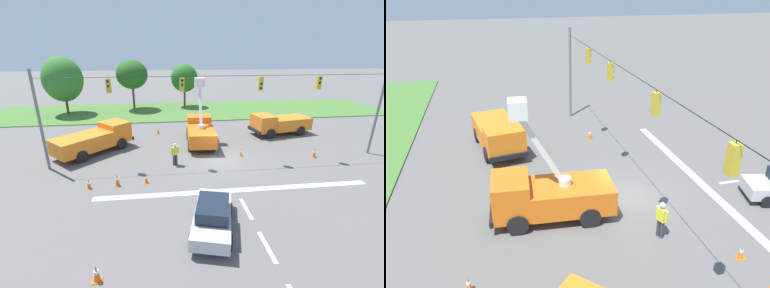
{
  "view_description": "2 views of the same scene",
  "coord_description": "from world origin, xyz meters",
  "views": [
    {
      "loc": [
        -4.47,
        -18.55,
        8.33
      ],
      "look_at": [
        -2.17,
        0.61,
        1.26
      ],
      "focal_mm": 24.0,
      "sensor_mm": 36.0,
      "label": 1
    },
    {
      "loc": [
        -16.02,
        6.28,
        10.55
      ],
      "look_at": [
        1.96,
        1.98,
        2.38
      ],
      "focal_mm": 35.0,
      "sensor_mm": 36.0,
      "label": 2
    }
  ],
  "objects": [
    {
      "name": "ground_plane",
      "position": [
        0.0,
        0.0,
        0.0
      ],
      "size": [
        200.0,
        200.0,
        0.0
      ],
      "primitive_type": "plane",
      "color": "#605E5B"
    },
    {
      "name": "grass_verge",
      "position": [
        0.0,
        18.0,
        0.05
      ],
      "size": [
        56.0,
        12.0,
        0.1
      ],
      "primitive_type": "cube",
      "color": "#477533",
      "rests_on": "ground"
    },
    {
      "name": "lane_markings",
      "position": [
        0.0,
        -6.24,
        0.0
      ],
      "size": [
        17.6,
        15.25,
        0.01
      ],
      "color": "silver",
      "rests_on": "ground"
    },
    {
      "name": "signal_gantry",
      "position": [
        -0.07,
        -0.0,
        4.58
      ],
      "size": [
        26.2,
        0.33,
        7.2
      ],
      "color": "slate",
      "rests_on": "ground"
    },
    {
      "name": "tree_far_west",
      "position": [
        -17.31,
        18.01,
        4.71
      ],
      "size": [
        5.08,
        5.46,
        7.64
      ],
      "color": "brown",
      "rests_on": "ground"
    },
    {
      "name": "tree_west",
      "position": [
        -8.51,
        20.11,
        5.06
      ],
      "size": [
        4.48,
        4.9,
        7.1
      ],
      "color": "brown",
      "rests_on": "ground"
    },
    {
      "name": "tree_centre",
      "position": [
        -0.86,
        21.14,
        4.34
      ],
      "size": [
        4.03,
        3.65,
        6.41
      ],
      "color": "brown",
      "rests_on": "ground"
    },
    {
      "name": "utility_truck_bucket_lift",
      "position": [
        -0.97,
        4.15,
        1.33
      ],
      "size": [
        2.71,
        5.92,
        5.96
      ],
      "color": "orange",
      "rests_on": "ground"
    },
    {
      "name": "utility_truck_support_near",
      "position": [
        -10.22,
        3.1,
        1.18
      ],
      "size": [
        6.42,
        6.43,
        2.24
      ],
      "color": "orange",
      "rests_on": "ground"
    },
    {
      "name": "utility_truck_support_far",
      "position": [
        7.67,
        6.11,
        1.15
      ],
      "size": [
        6.52,
        3.5,
        2.14
      ],
      "color": "orange",
      "rests_on": "ground"
    },
    {
      "name": "sedan_silver",
      "position": [
        -2.21,
        -8.22,
        0.79
      ],
      "size": [
        2.81,
        4.61,
        1.56
      ],
      "color": "#B7B7BC",
      "rests_on": "ground"
    },
    {
      "name": "road_worker",
      "position": [
        -3.6,
        -0.44,
        1.0
      ],
      "size": [
        0.6,
        0.38,
        1.77
      ],
      "color": "#383842",
      "rests_on": "ground"
    },
    {
      "name": "traffic_cone_foreground_left",
      "position": [
        -9.29,
        -3.42,
        0.34
      ],
      "size": [
        0.36,
        0.36,
        0.69
      ],
      "color": "orange",
      "rests_on": "ground"
    },
    {
      "name": "traffic_cone_foreground_right",
      "position": [
        -7.19,
        -10.72,
        0.38
      ],
      "size": [
        0.36,
        0.36,
        0.76
      ],
      "color": "orange",
      "rests_on": "ground"
    },
    {
      "name": "traffic_cone_mid_left",
      "position": [
        -7.54,
        -3.23,
        0.41
      ],
      "size": [
        0.36,
        0.36,
        0.82
      ],
      "color": "orange",
      "rests_on": "ground"
    },
    {
      "name": "traffic_cone_mid_right",
      "position": [
        7.88,
        -0.31,
        0.39
      ],
      "size": [
        0.36,
        0.36,
        0.79
      ],
      "color": "orange",
      "rests_on": "ground"
    },
    {
      "name": "traffic_cone_near_bucket",
      "position": [
        1.96,
        0.68,
        0.31
      ],
      "size": [
        0.36,
        0.36,
        0.64
      ],
      "color": "orange",
      "rests_on": "ground"
    },
    {
      "name": "traffic_cone_lane_edge_a",
      "position": [
        -4.95,
        7.76,
        0.31
      ],
      "size": [
        0.36,
        0.36,
        0.64
      ],
      "color": "orange",
      "rests_on": "ground"
    },
    {
      "name": "traffic_cone_lane_edge_b",
      "position": [
        -5.7,
        -3.07,
        0.29
      ],
      "size": [
        0.36,
        0.36,
        0.61
      ],
      "color": "orange",
      "rests_on": "ground"
    }
  ]
}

